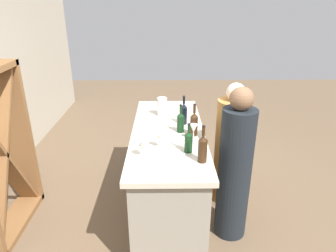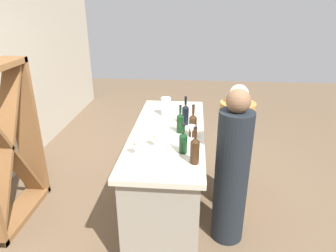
{
  "view_description": "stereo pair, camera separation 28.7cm",
  "coord_description": "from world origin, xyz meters",
  "views": [
    {
      "loc": [
        -2.9,
        0.04,
        2.24
      ],
      "look_at": [
        0.0,
        0.0,
        1.03
      ],
      "focal_mm": 32.63,
      "sensor_mm": 36.0,
      "label": 1
    },
    {
      "loc": [
        -2.89,
        -0.25,
        2.24
      ],
      "look_at": [
        0.0,
        0.0,
        1.03
      ],
      "focal_mm": 32.63,
      "sensor_mm": 36.0,
      "label": 2
    }
  ],
  "objects": [
    {
      "name": "ground_plane",
      "position": [
        0.0,
        0.0,
        0.0
      ],
      "size": [
        12.0,
        12.0,
        0.0
      ],
      "primitive_type": "plane",
      "color": "brown"
    },
    {
      "name": "bar_counter",
      "position": [
        0.0,
        0.0,
        0.49
      ],
      "size": [
        1.95,
        0.74,
        0.98
      ],
      "color": "gray",
      "rests_on": "ground"
    },
    {
      "name": "wine_bottle_leftmost_amber_brown",
      "position": [
        -0.66,
        -0.28,
        1.1
      ],
      "size": [
        0.08,
        0.08,
        0.33
      ],
      "color": "#331E0F",
      "rests_on": "bar_counter"
    },
    {
      "name": "wine_bottle_second_left_dark_green",
      "position": [
        -0.48,
        -0.18,
        1.08
      ],
      "size": [
        0.07,
        0.07,
        0.27
      ],
      "color": "black",
      "rests_on": "bar_counter"
    },
    {
      "name": "wine_bottle_center_amber_brown",
      "position": [
        -0.12,
        -0.26,
        1.1
      ],
      "size": [
        0.08,
        0.08,
        0.33
      ],
      "color": "#331E0F",
      "rests_on": "bar_counter"
    },
    {
      "name": "wine_bottle_second_right_dark_green",
      "position": [
        -0.04,
        -0.13,
        1.09
      ],
      "size": [
        0.07,
        0.07,
        0.29
      ],
      "color": "black",
      "rests_on": "bar_counter"
    },
    {
      "name": "wine_bottle_rightmost_near_black",
      "position": [
        0.18,
        -0.17,
        1.1
      ],
      "size": [
        0.07,
        0.07,
        0.32
      ],
      "color": "black",
      "rests_on": "bar_counter"
    },
    {
      "name": "wine_glass_near_left",
      "position": [
        -0.21,
        -0.24,
        1.09
      ],
      "size": [
        0.07,
        0.07,
        0.15
      ],
      "color": "white",
      "rests_on": "bar_counter"
    },
    {
      "name": "wine_glass_near_center",
      "position": [
        -0.39,
        0.08,
        1.08
      ],
      "size": [
        0.07,
        0.07,
        0.16
      ],
      "color": "white",
      "rests_on": "bar_counter"
    },
    {
      "name": "wine_glass_near_right",
      "position": [
        -0.56,
        0.22,
        1.08
      ],
      "size": [
        0.08,
        0.08,
        0.15
      ],
      "color": "white",
      "rests_on": "bar_counter"
    },
    {
      "name": "water_pitcher",
      "position": [
        0.45,
        0.06,
        1.08
      ],
      "size": [
        0.11,
        0.11,
        0.21
      ],
      "color": "silver",
      "rests_on": "bar_counter"
    },
    {
      "name": "person_left_guest",
      "position": [
        0.19,
        -0.72,
        0.65
      ],
      "size": [
        0.46,
        0.46,
        1.43
      ],
      "rotation": [
        0.0,
        0.0,
        1.31
      ],
      "color": "#9E6B33",
      "rests_on": "ground"
    },
    {
      "name": "person_center_guest",
      "position": [
        -0.39,
        -0.63,
        0.72
      ],
      "size": [
        0.39,
        0.39,
        1.55
      ],
      "rotation": [
        0.0,
        0.0,
        1.28
      ],
      "color": "black",
      "rests_on": "ground"
    }
  ]
}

